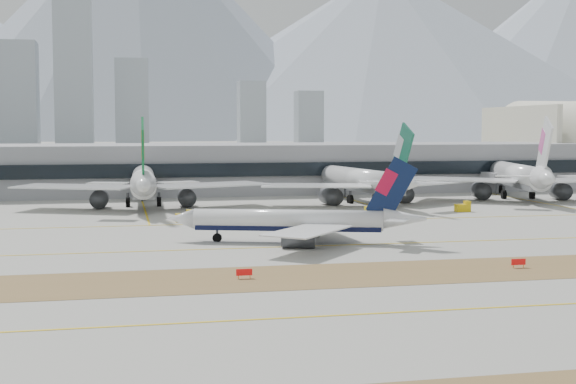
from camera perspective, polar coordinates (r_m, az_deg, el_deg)
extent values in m
plane|color=#A1A097|center=(143.46, 2.12, -3.55)|extent=(3000.00, 3000.00, 0.00)
cube|color=olive|center=(113.09, 6.06, -5.79)|extent=(360.00, 18.00, 0.06)
cube|color=yellow|center=(138.66, 2.62, -3.82)|extent=(360.00, 0.45, 0.04)
cube|color=yellow|center=(91.93, 10.53, -8.27)|extent=(360.00, 0.45, 0.04)
cube|color=yellow|center=(172.47, -0.30, -2.15)|extent=(360.00, 0.45, 0.04)
cylinder|color=white|center=(141.86, 0.00, -1.99)|extent=(33.10, 13.72, 3.67)
cube|color=black|center=(141.98, 0.00, -2.40)|extent=(32.29, 12.99, 1.65)
cone|color=white|center=(145.10, -7.63, -1.89)|extent=(6.00, 5.06, 3.67)
cone|color=white|center=(141.21, 8.31, -1.89)|extent=(8.22, 5.77, 3.67)
cube|color=white|center=(151.64, 2.02, -1.78)|extent=(9.62, 18.66, 0.22)
cube|color=white|center=(145.87, 7.69, -1.56)|extent=(3.29, 5.15, 0.15)
cylinder|color=#3F4247|center=(148.66, 1.20, -2.69)|extent=(6.17, 4.33, 2.75)
cube|color=#3F4247|center=(148.52, 1.20, -2.27)|extent=(2.30, 0.97, 1.28)
cube|color=white|center=(131.48, 1.42, -2.77)|extent=(17.95, 19.22, 0.22)
cube|color=white|center=(136.39, 7.81, -2.00)|extent=(5.65, 6.08, 0.15)
cylinder|color=#3F4247|center=(135.26, 0.74, -3.42)|extent=(6.17, 4.33, 2.75)
cube|color=#3F4247|center=(135.11, 0.74, -2.96)|extent=(2.30, 0.97, 1.28)
cube|color=#0A173F|center=(140.64, 7.39, 0.19)|extent=(8.74, 3.08, 11.50)
cube|color=red|center=(140.53, 7.01, 0.70)|extent=(4.02, 1.63, 4.93)
cylinder|color=#3F4247|center=(144.07, -5.06, -3.09)|extent=(0.44, 0.44, 2.20)
cylinder|color=black|center=(144.14, -5.06, -3.27)|extent=(1.77, 1.11, 1.65)
cylinder|color=#3F4247|center=(139.78, 0.28, -3.31)|extent=(0.44, 0.44, 2.20)
cylinder|color=black|center=(139.85, 0.28, -3.49)|extent=(1.77, 1.11, 1.65)
cylinder|color=#3F4247|center=(144.49, 0.46, -3.05)|extent=(0.44, 0.44, 2.20)
cylinder|color=black|center=(144.55, 0.46, -3.23)|extent=(1.77, 1.11, 1.65)
cylinder|color=white|center=(210.22, -10.26, 0.82)|extent=(7.32, 45.97, 6.06)
cube|color=slate|center=(210.34, -10.25, 0.37)|extent=(6.39, 45.03, 2.73)
cone|color=white|center=(236.58, -10.27, 1.24)|extent=(6.25, 7.17, 6.06)
cone|color=white|center=(182.23, -10.25, 0.48)|extent=(6.34, 10.35, 6.06)
cube|color=white|center=(204.24, -5.66, 0.51)|extent=(31.92, 22.65, 0.36)
cube|color=white|center=(184.28, -7.80, 0.70)|extent=(9.40, 6.67, 0.24)
cylinder|color=#3F4247|center=(207.15, -7.22, -0.37)|extent=(4.76, 7.76, 4.55)
cube|color=#3F4247|center=(207.00, -7.23, 0.13)|extent=(0.54, 3.19, 2.12)
cube|color=white|center=(204.22, -14.85, 0.37)|extent=(32.00, 23.86, 0.36)
cube|color=white|center=(184.27, -12.70, 0.63)|extent=(9.49, 7.04, 0.24)
cylinder|color=#3F4247|center=(207.14, -13.26, -0.46)|extent=(4.76, 7.76, 4.55)
cube|color=#3F4247|center=(206.99, -13.27, 0.04)|extent=(0.54, 3.19, 2.12)
cube|color=#0D5F2C|center=(185.04, -10.28, 2.77)|extent=(0.90, 12.68, 16.26)
cube|color=orange|center=(186.27, -10.29, 3.33)|extent=(0.82, 5.73, 6.96)
cylinder|color=#3F4247|center=(227.95, -10.25, -0.11)|extent=(0.73, 0.73, 3.64)
cylinder|color=black|center=(228.01, -10.24, -0.30)|extent=(1.14, 2.76, 2.73)
cylinder|color=#3F4247|center=(209.37, -11.32, -0.54)|extent=(0.73, 0.73, 3.64)
cylinder|color=black|center=(209.43, -11.31, -0.75)|extent=(1.14, 2.76, 2.73)
cylinder|color=#3F4247|center=(209.37, -9.16, -0.51)|extent=(0.73, 0.73, 3.64)
cylinder|color=black|center=(209.44, -9.16, -0.72)|extent=(1.14, 2.76, 2.73)
cylinder|color=white|center=(217.35, 5.22, 0.91)|extent=(11.28, 43.75, 5.74)
cube|color=slate|center=(217.45, 5.22, 0.49)|extent=(10.31, 42.78, 2.58)
cone|color=white|center=(240.27, 2.75, 1.28)|extent=(6.54, 7.31, 5.74)
cone|color=white|center=(193.55, 8.48, 0.63)|extent=(6.93, 10.30, 5.74)
cube|color=white|center=(218.68, 9.61, 0.66)|extent=(30.19, 24.52, 0.34)
cube|color=white|center=(198.67, 10.14, 0.83)|extent=(9.06, 7.25, 0.23)
cylinder|color=#3F4247|center=(219.01, 8.06, -0.15)|extent=(5.20, 7.72, 4.30)
cube|color=#3F4247|center=(218.88, 8.06, 0.30)|extent=(0.81, 3.04, 2.01)
cube|color=white|center=(205.53, 2.03, 0.47)|extent=(29.83, 19.16, 0.34)
cube|color=white|center=(191.79, 6.26, 0.74)|extent=(8.67, 5.62, 0.23)
cylinder|color=#3F4247|center=(210.35, 3.05, -0.30)|extent=(5.20, 7.72, 4.30)
cube|color=#3F4247|center=(210.21, 3.05, 0.16)|extent=(0.81, 3.04, 2.01)
cube|color=#145942|center=(195.86, 8.09, 2.67)|extent=(2.06, 11.96, 15.39)
cube|color=#A6A9AF|center=(196.88, 7.94, 3.17)|extent=(1.32, 5.45, 6.59)
cylinder|color=#3F4247|center=(232.74, 3.53, 0.03)|extent=(0.69, 0.69, 3.44)
cylinder|color=black|center=(232.80, 3.53, -0.14)|extent=(1.33, 2.69, 2.58)
cylinder|color=#3F4247|center=(215.08, 4.44, -0.35)|extent=(0.69, 0.69, 3.44)
cylinder|color=black|center=(215.14, 4.44, -0.54)|extent=(1.33, 2.69, 2.58)
cylinder|color=#3F4247|center=(218.18, 6.24, -0.30)|extent=(0.69, 0.69, 3.44)
cylinder|color=black|center=(218.24, 6.24, -0.48)|extent=(1.33, 2.69, 2.58)
cylinder|color=white|center=(238.21, 15.99, 1.19)|extent=(16.59, 46.94, 6.18)
cube|color=slate|center=(238.31, 15.98, 0.78)|extent=(15.48, 45.82, 2.78)
cone|color=white|center=(264.31, 14.50, 1.55)|extent=(7.64, 8.36, 6.18)
cone|color=white|center=(210.72, 17.97, 0.92)|extent=(8.37, 11.52, 6.18)
cylinder|color=#3F4247|center=(237.99, 18.79, 0.08)|extent=(6.28, 8.64, 4.64)
cube|color=#3F4247|center=(237.86, 18.80, 0.52)|extent=(1.19, 3.27, 2.16)
cube|color=white|center=(227.83, 12.36, 0.88)|extent=(32.11, 28.19, 0.37)
cube|color=white|center=(210.39, 15.72, 1.10)|extent=(9.76, 8.36, 0.25)
cylinder|color=#3F4247|center=(232.23, 13.54, 0.09)|extent=(6.28, 8.64, 4.64)
cube|color=#3F4247|center=(232.09, 13.55, 0.54)|extent=(1.19, 3.27, 2.16)
cube|color=silver|center=(213.51, 17.77, 2.95)|extent=(3.46, 12.72, 16.59)
cube|color=#DE4EA4|center=(214.71, 17.68, 3.44)|extent=(1.98, 5.83, 7.10)
cylinder|color=#3F4247|center=(255.71, 14.95, 0.33)|extent=(0.74, 0.74, 3.71)
cylinder|color=black|center=(255.77, 14.94, 0.16)|extent=(1.68, 2.96, 2.78)
cylinder|color=#3F4247|center=(236.29, 15.10, -0.02)|extent=(0.74, 0.74, 3.71)
cylinder|color=black|center=(236.36, 15.09, -0.21)|extent=(1.68, 2.96, 2.78)
cylinder|color=#3F4247|center=(238.36, 16.97, -0.02)|extent=(0.74, 0.74, 3.71)
cylinder|color=black|center=(238.42, 16.97, -0.21)|extent=(1.68, 2.96, 2.78)
cube|color=gray|center=(255.42, -4.13, 1.74)|extent=(280.00, 42.00, 15.00)
cube|color=black|center=(234.14, -3.42, 1.59)|extent=(280.00, 1.20, 4.00)
cube|color=beige|center=(308.70, 16.03, 3.30)|extent=(2.00, 57.00, 27.90)
cube|color=red|center=(108.77, -3.13, -5.72)|extent=(2.20, 0.15, 0.90)
cylinder|color=orange|center=(108.78, -3.55, -6.07)|extent=(0.10, 0.10, 0.50)
cylinder|color=orange|center=(109.02, -2.72, -6.04)|extent=(0.10, 0.10, 0.50)
cube|color=red|center=(121.50, 16.07, -4.80)|extent=(2.20, 0.15, 0.90)
cylinder|color=orange|center=(121.24, 15.73, -5.12)|extent=(0.10, 0.10, 0.50)
cylinder|color=orange|center=(121.98, 16.40, -5.08)|extent=(0.10, 0.10, 0.50)
cube|color=#DDB60B|center=(198.20, 12.31, -1.11)|extent=(3.50, 2.00, 1.80)
cube|color=#DDB60B|center=(198.57, 12.63, -0.76)|extent=(1.20, 1.80, 1.00)
cylinder|color=black|center=(197.04, 12.08, -1.30)|extent=(0.70, 0.30, 0.70)
cylinder|color=black|center=(198.49, 11.89, -1.26)|extent=(0.70, 0.30, 0.70)
cylinder|color=black|center=(198.02, 12.71, -1.29)|extent=(0.70, 0.30, 0.70)
cylinder|color=black|center=(199.47, 12.52, -1.24)|extent=(0.70, 0.30, 0.70)
cube|color=#DDB60B|center=(189.42, 6.03, -1.30)|extent=(3.50, 2.00, 1.80)
cube|color=#DDB60B|center=(189.67, 6.38, -0.93)|extent=(1.20, 1.80, 1.00)
cylinder|color=black|center=(188.36, 5.76, -1.50)|extent=(0.70, 0.30, 0.70)
cylinder|color=black|center=(189.88, 5.61, -1.45)|extent=(0.70, 0.30, 0.70)
cylinder|color=black|center=(189.10, 6.45, -1.48)|extent=(0.70, 0.30, 0.70)
cylinder|color=black|center=(190.61, 6.30, -1.43)|extent=(0.70, 0.30, 0.70)
cube|color=#DDB60B|center=(174.13, -7.43, -1.83)|extent=(3.50, 2.00, 1.80)
cube|color=#DDB60B|center=(174.10, -7.04, -1.43)|extent=(1.20, 1.80, 1.00)
cylinder|color=black|center=(173.32, -7.80, -2.05)|extent=(0.70, 0.30, 0.70)
cylinder|color=black|center=(174.90, -7.84, -1.99)|extent=(0.70, 0.30, 0.70)
cylinder|color=black|center=(173.50, -7.01, -2.04)|extent=(0.70, 0.30, 0.70)
cylinder|color=black|center=(175.09, -7.05, -1.98)|extent=(0.70, 0.30, 0.70)
cube|color=#939EA7|center=(597.26, -18.79, 6.29)|extent=(30.00, 27.00, 80.00)
cube|color=#939EA7|center=(589.56, -14.99, 7.87)|extent=(26.00, 23.40, 110.00)
cube|color=#939EA7|center=(603.01, -11.05, 5.96)|extent=(24.00, 21.60, 70.00)
cube|color=#939EA7|center=(615.87, -2.61, 5.31)|extent=(20.00, 18.00, 55.00)
cube|color=#939EA7|center=(624.69, 1.48, 4.99)|extent=(20.00, 18.00, 48.00)
cone|color=#9EA8B7|center=(1549.96, -10.75, 11.67)|extent=(900.00, 900.00, 470.00)
cone|color=#9EA8B7|center=(1617.85, 6.79, 9.49)|extent=(1120.00, 1120.00, 350.00)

